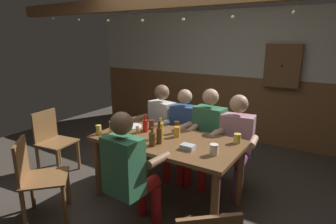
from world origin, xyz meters
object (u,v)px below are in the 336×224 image
pint_glass_5 (177,132)px  pint_glass_7 (99,130)px  chair_empty_far_end (52,140)px  pint_glass_2 (120,127)px  pint_glass_4 (177,127)px  plate_0 (131,126)px  pint_glass_6 (214,150)px  person_4 (129,169)px  bottle_0 (159,135)px  person_0 (158,124)px  pint_glass_0 (112,127)px  bottle_2 (152,139)px  bottle_1 (145,125)px  table_candle (137,129)px  pint_glass_1 (237,138)px  person_1 (182,130)px  person_2 (207,132)px  chair_empty_near_right (36,177)px  wall_dart_cabinet (283,66)px  condiment_caddy (188,147)px  person_3 (235,139)px  dining_table (167,148)px  pint_glass_3 (152,124)px  bottle_3 (160,130)px

pint_glass_5 → pint_glass_7: (-0.81, -0.42, -0.00)m
chair_empty_far_end → pint_glass_2: 1.20m
chair_empty_far_end → pint_glass_4: pint_glass_4 is taller
plate_0 → pint_glass_6: pint_glass_6 is taller
person_4 → bottle_0: size_ratio=4.93×
person_0 → pint_glass_0: (-0.08, -0.84, 0.17)m
chair_empty_far_end → bottle_2: bearing=81.6°
person_4 → bottle_1: 0.83m
person_4 → table_candle: person_4 is taller
table_candle → pint_glass_1: pint_glass_1 is taller
person_1 → chair_empty_far_end: bearing=23.2°
person_0 → bottle_0: size_ratio=4.86×
table_candle → bottle_1: size_ratio=0.38×
person_2 → chair_empty_near_right: person_2 is taller
wall_dart_cabinet → plate_0: bearing=-119.9°
person_4 → condiment_caddy: size_ratio=8.89×
person_3 → pint_glass_0: bearing=27.3°
bottle_1 → pint_glass_5: 0.41m
dining_table → person_4: size_ratio=1.32×
pint_glass_0 → person_4: bearing=-36.2°
bottle_2 → pint_glass_0: bearing=173.0°
person_0 → pint_glass_3: bearing=127.0°
person_1 → person_4: (0.18, -1.32, 0.03)m
person_3 → chair_empty_near_right: bearing=40.1°
chair_empty_far_end → pint_glass_3: (1.41, 0.43, 0.35)m
pint_glass_2 → pint_glass_3: (0.28, 0.26, 0.01)m
person_1 → pint_glass_2: 0.87m
chair_empty_near_right → bottle_2: (0.95, 0.74, 0.37)m
pint_glass_0 → wall_dart_cabinet: size_ratio=0.20×
person_0 → pint_glass_0: 0.86m
person_0 → table_candle: person_0 is taller
dining_table → table_candle: bearing=-179.2°
person_1 → person_3: person_3 is taller
bottle_1 → pint_glass_1: bottle_1 is taller
bottle_3 → pint_glass_2: (-0.55, -0.06, -0.04)m
person_1 → bottle_2: (0.16, -0.92, 0.19)m
bottle_1 → pint_glass_6: 0.99m
table_candle → pint_glass_6: size_ratio=0.74×
pint_glass_6 → bottle_0: bearing=-176.9°
wall_dart_cabinet → chair_empty_far_end: bearing=-133.1°
pint_glass_6 → bottle_1: bearing=168.5°
pint_glass_6 → pint_glass_7: size_ratio=0.94×
plate_0 → pint_glass_2: bearing=-94.1°
table_candle → pint_glass_3: 0.21m
person_0 → bottle_2: 1.09m
person_1 → wall_dart_cabinet: wall_dart_cabinet is taller
pint_glass_5 → pint_glass_3: bearing=169.7°
person_1 → person_4: bearing=91.8°
table_candle → pint_glass_1: (1.12, 0.30, 0.01)m
pint_glass_3 → pint_glass_4: size_ratio=0.82×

